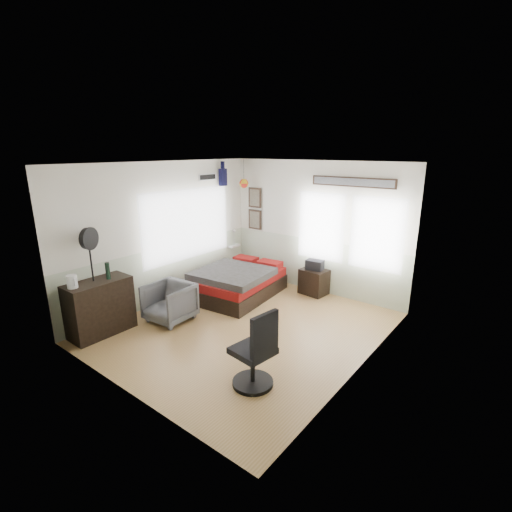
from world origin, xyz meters
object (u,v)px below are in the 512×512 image
object	(u,v)px
bed	(238,282)
task_chair	(256,356)
armchair	(170,302)
nightstand	(314,282)
dresser	(100,307)

from	to	relation	value
bed	task_chair	bearing A→B (deg)	-51.26
armchair	task_chair	bearing A→B (deg)	-17.08
nightstand	dresser	bearing A→B (deg)	-111.61
bed	dresser	distance (m)	2.70
armchair	task_chair	size ratio (longest dim) A/B	0.70
dresser	task_chair	bearing A→B (deg)	8.30
bed	armchair	size ratio (longest dim) A/B	2.66
dresser	armchair	size ratio (longest dim) A/B	1.35
dresser	bed	bearing A→B (deg)	74.79
task_chair	bed	bearing A→B (deg)	142.14
bed	dresser	bearing A→B (deg)	-111.34
dresser	task_chair	xyz separation A→B (m)	(2.87, 0.42, -0.02)
nightstand	task_chair	world-z (taller)	task_chair
armchair	nightstand	bearing A→B (deg)	59.31
bed	task_chair	world-z (taller)	task_chair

